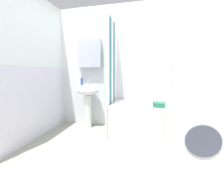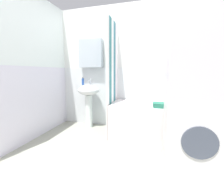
# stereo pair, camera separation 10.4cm
# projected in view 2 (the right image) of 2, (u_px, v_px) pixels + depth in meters

# --- Properties ---
(ground_plane) EXTENTS (4.80, 5.60, 0.04)m
(ground_plane) POSITION_uv_depth(u_px,v_px,m) (121.00, 165.00, 1.83)
(ground_plane) COLOR gray
(wall_back_tiled) EXTENTS (3.60, 0.18, 2.40)m
(wall_back_tiled) POSITION_uv_depth(u_px,v_px,m) (132.00, 70.00, 2.92)
(wall_back_tiled) COLOR silver
(wall_back_tiled) RESTS_ON ground_plane
(wall_left_tiled) EXTENTS (0.07, 1.81, 2.40)m
(wall_left_tiled) POSITION_uv_depth(u_px,v_px,m) (32.00, 72.00, 2.45)
(wall_left_tiled) COLOR white
(wall_left_tiled) RESTS_ON ground_plane
(sink) EXTENTS (0.44, 0.34, 0.85)m
(sink) POSITION_uv_depth(u_px,v_px,m) (89.00, 97.00, 2.98)
(sink) COLOR white
(sink) RESTS_ON ground_plane
(faucet) EXTENTS (0.03, 0.12, 0.12)m
(faucet) POSITION_uv_depth(u_px,v_px,m) (90.00, 82.00, 3.02)
(faucet) COLOR silver
(faucet) RESTS_ON sink
(soap_dispenser) EXTENTS (0.05, 0.05, 0.15)m
(soap_dispenser) POSITION_uv_depth(u_px,v_px,m) (83.00, 81.00, 3.01)
(soap_dispenser) COLOR #274E9C
(soap_dispenser) RESTS_ON sink
(bathtub) EXTENTS (1.46, 0.68, 0.57)m
(bathtub) POSITION_uv_depth(u_px,v_px,m) (155.00, 121.00, 2.53)
(bathtub) COLOR white
(bathtub) RESTS_ON ground_plane
(shower_curtain) EXTENTS (0.01, 0.68, 2.00)m
(shower_curtain) POSITION_uv_depth(u_px,v_px,m) (112.00, 78.00, 2.65)
(shower_curtain) COLOR white
(shower_curtain) RESTS_ON ground_plane
(conditioner_bottle) EXTENTS (0.05, 0.05, 0.19)m
(conditioner_bottle) POSITION_uv_depth(u_px,v_px,m) (193.00, 98.00, 2.58)
(conditioner_bottle) COLOR #237D5D
(conditioner_bottle) RESTS_ON bathtub
(shampoo_bottle) EXTENTS (0.06, 0.06, 0.22)m
(shampoo_bottle) POSITION_uv_depth(u_px,v_px,m) (187.00, 97.00, 2.62)
(shampoo_bottle) COLOR white
(shampoo_bottle) RESTS_ON bathtub
(body_wash_bottle) EXTENTS (0.05, 0.05, 0.23)m
(body_wash_bottle) POSITION_uv_depth(u_px,v_px,m) (180.00, 96.00, 2.64)
(body_wash_bottle) COLOR #29549F
(body_wash_bottle) RESTS_ON bathtub
(lotion_bottle) EXTENTS (0.06, 0.06, 0.16)m
(lotion_bottle) POSITION_uv_depth(u_px,v_px,m) (175.00, 98.00, 2.65)
(lotion_bottle) COLOR gold
(lotion_bottle) RESTS_ON bathtub
(towel_folded) EXTENTS (0.30, 0.21, 0.07)m
(towel_folded) POSITION_uv_depth(u_px,v_px,m) (163.00, 105.00, 2.30)
(towel_folded) COLOR #256A53
(towel_folded) RESTS_ON bathtub
(washer_dryer_stack) EXTENTS (0.56, 0.58, 1.73)m
(washer_dryer_stack) POSITION_uv_depth(u_px,v_px,m) (194.00, 96.00, 1.58)
(washer_dryer_stack) COLOR white
(washer_dryer_stack) RESTS_ON ground_plane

